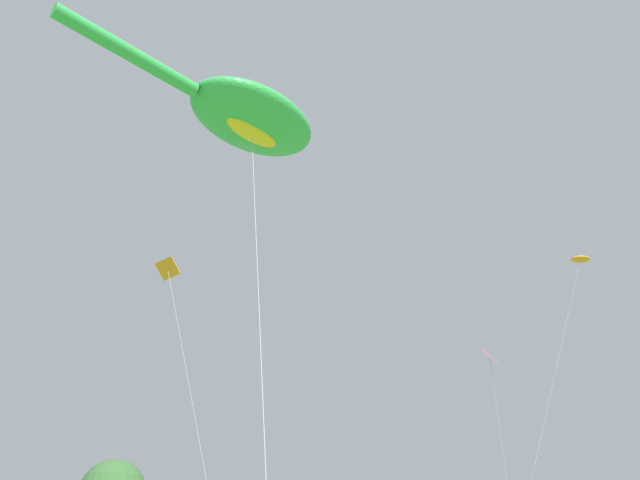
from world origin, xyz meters
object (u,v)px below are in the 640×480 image
at_px(small_kite_bird_shape, 579,268).
at_px(big_show_kite, 248,117).
at_px(small_kite_triangle_green, 491,365).
at_px(small_kite_tiny_distant, 171,287).

bearing_deg(small_kite_bird_shape, big_show_kite, 1.15).
height_order(big_show_kite, small_kite_triangle_green, big_show_kite).
xyz_separation_m(big_show_kite, small_kite_tiny_distant, (-1.32, 1.99, -6.79)).
distance_m(small_kite_bird_shape, small_kite_tiny_distant, 14.69).
bearing_deg(big_show_kite, small_kite_bird_shape, -35.39).
bearing_deg(small_kite_bird_shape, small_kite_triangle_green, -62.42).
relative_size(small_kite_triangle_green, small_kite_tiny_distant, 0.87).
height_order(small_kite_triangle_green, small_kite_tiny_distant, small_kite_tiny_distant).
relative_size(big_show_kite, small_kite_triangle_green, 1.85).
xyz_separation_m(small_kite_triangle_green, small_kite_tiny_distant, (-12.33, 3.88, 1.22)).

